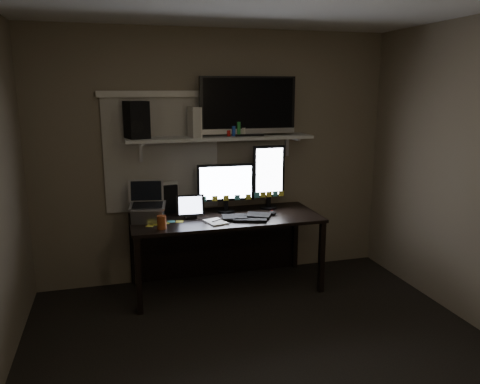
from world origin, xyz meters
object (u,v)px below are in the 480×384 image
object	(u,v)px
monitor_portrait	(269,177)
mouse	(273,213)
desk	(223,230)
speaker	(136,120)
keyboard	(246,217)
tv	(248,106)
monitor_landscape	(226,188)
cup	(162,222)
game_console	(195,122)
tablet	(190,207)
laptop	(147,202)

from	to	relation	value
monitor_portrait	mouse	world-z (taller)	monitor_portrait
desk	mouse	distance (m)	0.53
speaker	keyboard	bearing A→B (deg)	-33.93
tv	desk	bearing A→B (deg)	-163.64
monitor_landscape	cup	size ratio (longest dim) A/B	4.76
desk	game_console	xyz separation A→B (m)	(-0.25, 0.06, 1.07)
monitor_landscape	tablet	bearing A→B (deg)	-157.20
desk	speaker	bearing A→B (deg)	172.79
monitor_landscape	cup	world-z (taller)	monitor_landscape
desk	mouse	world-z (taller)	mouse
desk	monitor_portrait	xyz separation A→B (m)	(0.50, 0.07, 0.50)
desk	keyboard	world-z (taller)	keyboard
keyboard	desk	bearing A→B (deg)	146.05
mouse	keyboard	bearing A→B (deg)	-167.81
speaker	mouse	bearing A→B (deg)	-28.09
laptop	tv	size ratio (longest dim) A/B	0.39
tablet	laptop	size ratio (longest dim) A/B	0.72
desk	speaker	xyz separation A→B (m)	(-0.78, 0.10, 1.10)
keyboard	game_console	bearing A→B (deg)	164.01
monitor_portrait	tv	size ratio (longest dim) A/B	0.70
keyboard	mouse	world-z (taller)	mouse
monitor_landscape	game_console	size ratio (longest dim) A/B	1.99
cup	game_console	world-z (taller)	game_console
cup	desk	bearing A→B (deg)	29.68
mouse	tv	bearing A→B (deg)	128.85
tablet	game_console	distance (m)	0.80
keyboard	cup	xyz separation A→B (m)	(-0.81, -0.14, 0.04)
cup	speaker	world-z (taller)	speaker
monitor_portrait	keyboard	size ratio (longest dim) A/B	1.39
monitor_landscape	monitor_portrait	distance (m)	0.46
monitor_portrait	laptop	distance (m)	1.25
monitor_landscape	cup	bearing A→B (deg)	-146.04
laptop	game_console	distance (m)	0.87
tv	game_console	world-z (taller)	tv
tablet	monitor_portrait	bearing A→B (deg)	14.23
mouse	tv	world-z (taller)	tv
monitor_portrait	tablet	xyz separation A→B (m)	(-0.83, -0.16, -0.21)
monitor_landscape	tablet	xyz separation A→B (m)	(-0.38, -0.14, -0.13)
monitor_landscape	speaker	xyz separation A→B (m)	(-0.83, 0.06, 0.67)
tablet	speaker	world-z (taller)	speaker
cup	monitor_portrait	bearing A→B (deg)	20.94
tv	game_console	distance (m)	0.54
speaker	laptop	bearing A→B (deg)	-88.98
tablet	speaker	xyz separation A→B (m)	(-0.45, 0.19, 0.81)
monitor_landscape	keyboard	distance (m)	0.38
keyboard	speaker	bearing A→B (deg)	179.29
cup	game_console	xyz separation A→B (m)	(0.38, 0.42, 0.83)
monitor_portrait	cup	world-z (taller)	monitor_portrait
tablet	cup	size ratio (longest dim) A/B	2.21
keyboard	tv	bearing A→B (deg)	89.84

